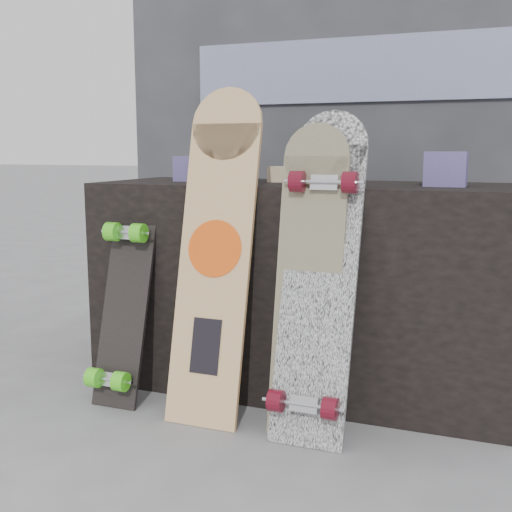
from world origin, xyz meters
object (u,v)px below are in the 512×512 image
at_px(longboard_celtic, 310,270).
at_px(longboard_cascadia, 320,268).
at_px(vendor_table, 306,286).
at_px(longboard_geisha, 216,244).
at_px(skateboard_dark, 124,293).

height_order(longboard_celtic, longboard_cascadia, longboard_cascadia).
distance_m(longboard_celtic, longboard_cascadia, 0.04).
relative_size(longboard_celtic, longboard_cascadia, 0.96).
height_order(vendor_table, longboard_cascadia, longboard_cascadia).
bearing_deg(vendor_table, longboard_geisha, -120.55).
height_order(vendor_table, skateboard_dark, vendor_table).
bearing_deg(longboard_celtic, skateboard_dark, -179.43).
height_order(longboard_cascadia, skateboard_dark, longboard_cascadia).
bearing_deg(skateboard_dark, vendor_table, 33.45).
xyz_separation_m(longboard_geisha, longboard_cascadia, (0.37, -0.02, -0.06)).
bearing_deg(longboard_celtic, longboard_cascadia, -13.21).
height_order(vendor_table, longboard_geisha, longboard_geisha).
distance_m(longboard_geisha, longboard_cascadia, 0.38).
bearing_deg(skateboard_dark, longboard_cascadia, -0.11).
relative_size(longboard_geisha, longboard_celtic, 1.13).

